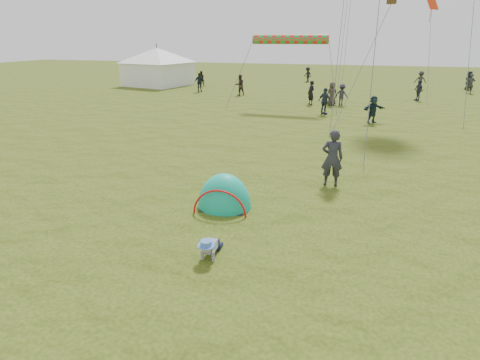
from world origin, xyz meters
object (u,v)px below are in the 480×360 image
(crawling_toddler, at_px, (210,247))
(popup_tent, at_px, (225,207))
(standing_adult, at_px, (332,158))
(event_marquee, at_px, (158,65))

(crawling_toddler, bearing_deg, popup_tent, 101.24)
(crawling_toddler, xyz_separation_m, standing_adult, (2.38, 5.41, 0.70))
(popup_tent, relative_size, standing_adult, 1.07)
(crawling_toddler, relative_size, popup_tent, 0.34)
(popup_tent, bearing_deg, crawling_toddler, -82.91)
(crawling_toddler, relative_size, standing_adult, 0.37)
(crawling_toddler, xyz_separation_m, popup_tent, (-0.55, 2.72, -0.28))
(popup_tent, distance_m, standing_adult, 4.10)
(crawling_toddler, xyz_separation_m, event_marquee, (-17.28, 30.47, 1.79))
(crawling_toddler, bearing_deg, event_marquee, 119.38)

